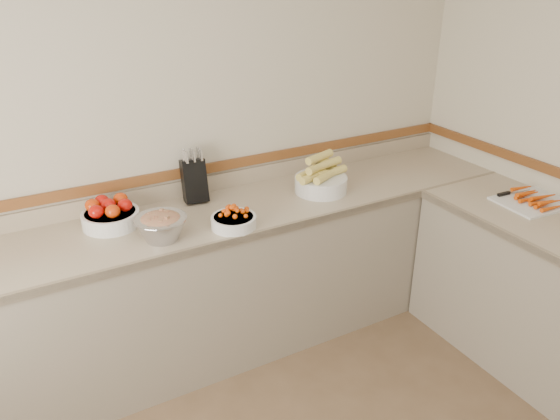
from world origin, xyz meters
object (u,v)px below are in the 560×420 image
tomato_bowl (110,215)px  cutting_board (534,200)px  cherry_tomato_bowl (234,220)px  knife_block (194,179)px  rhubarb_bowl (161,226)px  corn_bowl (321,180)px

tomato_bowl → cutting_board: size_ratio=0.70×
tomato_bowl → cherry_tomato_bowl: (0.56, -0.34, -0.02)m
knife_block → rhubarb_bowl: bearing=-130.7°
tomato_bowl → rhubarb_bowl: 0.34m
cherry_tomato_bowl → corn_bowl: size_ratio=0.68×
knife_block → corn_bowl: knife_block is taller
knife_block → tomato_bowl: knife_block is taller
tomato_bowl → rhubarb_bowl: bearing=-57.1°
knife_block → rhubarb_bowl: size_ratio=1.22×
knife_block → cherry_tomato_bowl: knife_block is taller
knife_block → corn_bowl: (0.72, -0.25, -0.06)m
rhubarb_bowl → cutting_board: rhubarb_bowl is taller
knife_block → tomato_bowl: (-0.51, -0.09, -0.07)m
knife_block → rhubarb_bowl: 0.50m
cherry_tomato_bowl → corn_bowl: 0.69m
corn_bowl → cutting_board: (1.00, -0.75, -0.06)m
cherry_tomato_bowl → cutting_board: size_ratio=0.56×
cherry_tomato_bowl → corn_bowl: corn_bowl is taller
corn_bowl → knife_block: bearing=161.0°
tomato_bowl → cherry_tomato_bowl: tomato_bowl is taller
cherry_tomato_bowl → knife_block: bearing=96.7°
corn_bowl → rhubarb_bowl: (-1.05, -0.13, 0.00)m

